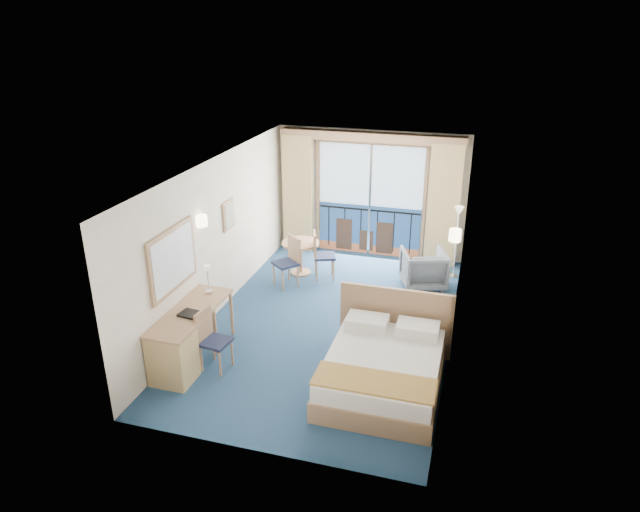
{
  "coord_description": "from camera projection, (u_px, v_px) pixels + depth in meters",
  "views": [
    {
      "loc": [
        2.21,
        -8.22,
        4.81
      ],
      "look_at": [
        -0.23,
        0.2,
        1.12
      ],
      "focal_mm": 32.0,
      "sensor_mm": 36.0,
      "label": 1
    }
  ],
  "objects": [
    {
      "name": "pelmet",
      "position": [
        371.0,
        137.0,
        11.46
      ],
      "size": [
        3.8,
        0.25,
        0.18
      ],
      "primitive_type": "cube",
      "color": "#A97F5B",
      "rests_on": "room_walls"
    },
    {
      "name": "room_walls",
      "position": [
        330.0,
        224.0,
        9.02
      ],
      "size": [
        4.04,
        6.54,
        2.72
      ],
      "color": "beige",
      "rests_on": "ground"
    },
    {
      "name": "table_chair_b",
      "position": [
        289.0,
        258.0,
        10.88
      ],
      "size": [
        0.59,
        0.6,
        0.97
      ],
      "rotation": [
        0.0,
        0.0,
        -0.7
      ],
      "color": "#1C2341",
      "rests_on": "ground"
    },
    {
      "name": "folder",
      "position": [
        191.0,
        314.0,
        8.27
      ],
      "size": [
        0.36,
        0.29,
        0.03
      ],
      "primitive_type": "cube",
      "rotation": [
        0.0,
        0.0,
        -0.12
      ],
      "color": "black",
      "rests_on": "desk"
    },
    {
      "name": "floor_lamp",
      "position": [
        458.0,
        224.0,
        11.01
      ],
      "size": [
        0.2,
        0.2,
        1.47
      ],
      "color": "silver",
      "rests_on": "ground"
    },
    {
      "name": "nightstand",
      "position": [
        435.0,
        334.0,
        8.88
      ],
      "size": [
        0.38,
        0.36,
        0.49
      ],
      "primitive_type": "cube",
      "color": "tan",
      "rests_on": "ground"
    },
    {
      "name": "floor",
      "position": [
        330.0,
        322.0,
        9.71
      ],
      "size": [
        6.5,
        6.5,
        0.0
      ],
      "primitive_type": "plane",
      "color": "navy",
      "rests_on": "ground"
    },
    {
      "name": "curtain_left",
      "position": [
        298.0,
        194.0,
        12.33
      ],
      "size": [
        0.65,
        0.22,
        2.55
      ],
      "primitive_type": "cube",
      "color": "tan",
      "rests_on": "room_walls"
    },
    {
      "name": "round_table",
      "position": [
        301.0,
        250.0,
        11.4
      ],
      "size": [
        0.75,
        0.75,
        0.67
      ],
      "color": "#A97F5B",
      "rests_on": "ground"
    },
    {
      "name": "table_chair_a",
      "position": [
        320.0,
        252.0,
        11.19
      ],
      "size": [
        0.53,
        0.53,
        0.96
      ],
      "rotation": [
        0.0,
        0.0,
        1.91
      ],
      "color": "#1C2341",
      "rests_on": "ground"
    },
    {
      "name": "armchair",
      "position": [
        423.0,
        269.0,
        10.89
      ],
      "size": [
        1.02,
        1.03,
        0.74
      ],
      "primitive_type": "imported",
      "rotation": [
        0.0,
        0.0,
        3.49
      ],
      "color": "#444A52",
      "rests_on": "ground"
    },
    {
      "name": "sconce_right",
      "position": [
        455.0,
        235.0,
        8.37
      ],
      "size": [
        0.18,
        0.18,
        0.18
      ],
      "primitive_type": "cylinder",
      "color": "#FFE9B2",
      "rests_on": "room_walls"
    },
    {
      "name": "phone",
      "position": [
        437.0,
        319.0,
        8.73
      ],
      "size": [
        0.2,
        0.17,
        0.08
      ],
      "primitive_type": "cube",
      "rotation": [
        0.0,
        0.0,
        0.21
      ],
      "color": "silver",
      "rests_on": "nightstand"
    },
    {
      "name": "desk_lamp",
      "position": [
        207.0,
        274.0,
        8.81
      ],
      "size": [
        0.12,
        0.12,
        0.44
      ],
      "color": "silver",
      "rests_on": "desk"
    },
    {
      "name": "desk_chair",
      "position": [
        211.0,
        336.0,
        8.29
      ],
      "size": [
        0.45,
        0.45,
        0.93
      ],
      "rotation": [
        0.0,
        0.0,
        1.44
      ],
      "color": "#1C2341",
      "rests_on": "ground"
    },
    {
      "name": "wall_print",
      "position": [
        229.0,
        215.0,
        10.0
      ],
      "size": [
        0.04,
        0.42,
        0.52
      ],
      "color": "#A97F5B",
      "rests_on": "room_walls"
    },
    {
      "name": "balcony_door",
      "position": [
        369.0,
        204.0,
        12.12
      ],
      "size": [
        2.36,
        0.03,
        2.52
      ],
      "color": "navy",
      "rests_on": "room_walls"
    },
    {
      "name": "desk",
      "position": [
        177.0,
        348.0,
        8.12
      ],
      "size": [
        0.6,
        1.73,
        0.81
      ],
      "color": "#A97F5B",
      "rests_on": "ground"
    },
    {
      "name": "bed",
      "position": [
        384.0,
        368.0,
        7.93
      ],
      "size": [
        1.72,
        2.04,
        1.08
      ],
      "color": "#A97F5B",
      "rests_on": "ground"
    },
    {
      "name": "sconce_left",
      "position": [
        202.0,
        221.0,
        8.96
      ],
      "size": [
        0.18,
        0.18,
        0.18
      ],
      "primitive_type": "cylinder",
      "color": "#FFE9B2",
      "rests_on": "room_walls"
    },
    {
      "name": "curtain_right",
      "position": [
        444.0,
        206.0,
        11.54
      ],
      "size": [
        0.65,
        0.22,
        2.55
      ],
      "primitive_type": "cube",
      "color": "tan",
      "rests_on": "room_walls"
    },
    {
      "name": "mirror",
      "position": [
        173.0,
        260.0,
        8.29
      ],
      "size": [
        0.05,
        1.25,
        0.95
      ],
      "color": "#A97F5B",
      "rests_on": "room_walls"
    }
  ]
}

